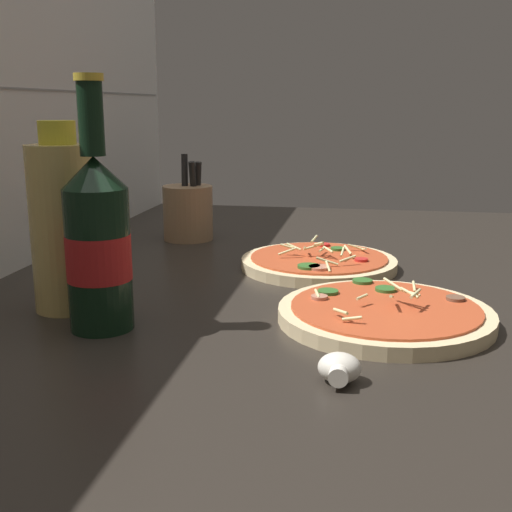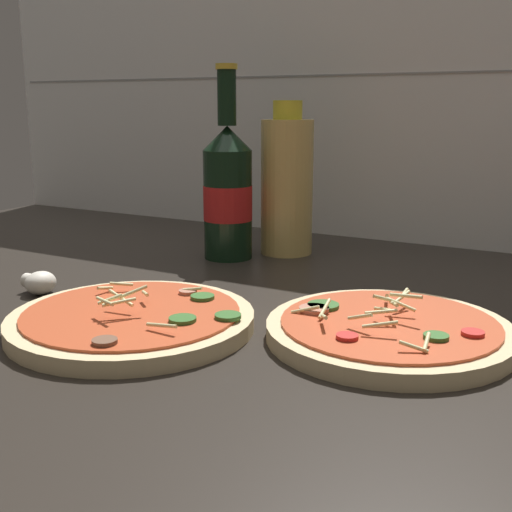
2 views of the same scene
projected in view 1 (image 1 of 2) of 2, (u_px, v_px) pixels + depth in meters
counter_slab at (300, 313)px, 83.08cm from camera, size 160.00×90.00×2.50cm
pizza_near at (385, 314)px, 75.78cm from camera, size 25.32×25.32×4.97cm
pizza_far at (319, 263)px, 100.57cm from camera, size 24.30×24.30×4.80cm
beer_bottle at (98, 241)px, 71.52cm from camera, size 7.30×7.30×28.32cm
oil_bottle at (63, 225)px, 78.61cm from camera, size 8.01×8.01×23.26cm
mushroom_left at (339, 369)px, 58.94cm from camera, size 4.23×4.03×2.82cm
utensil_crock at (188, 212)px, 121.51cm from camera, size 9.39×9.39×16.21cm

